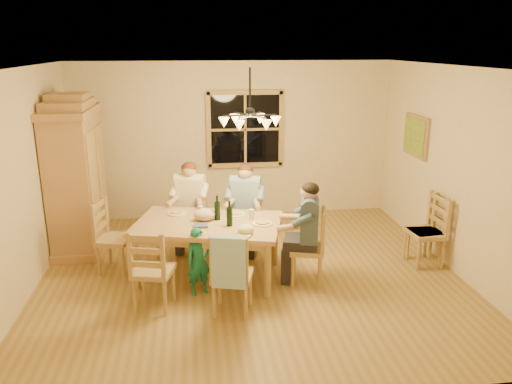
{
  "coord_description": "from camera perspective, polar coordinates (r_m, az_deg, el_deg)",
  "views": [
    {
      "loc": [
        -0.7,
        -6.04,
        2.97
      ],
      "look_at": [
        0.09,
        0.1,
        1.12
      ],
      "focal_mm": 35.0,
      "sensor_mm": 36.0,
      "label": 1
    }
  ],
  "objects": [
    {
      "name": "wine_glass_b",
      "position": [
        6.51,
        -0.54,
        -2.59
      ],
      "size": [
        0.06,
        0.06,
        0.14
      ],
      "primitive_type": "cylinder",
      "color": "silver",
      "rests_on": "dining_table"
    },
    {
      "name": "painting",
      "position": [
        8.12,
        17.78,
        6.1
      ],
      "size": [
        0.06,
        0.78,
        0.64
      ],
      "color": "#A77548",
      "rests_on": "wall_right"
    },
    {
      "name": "adult_woman",
      "position": [
        7.36,
        -7.57,
        -0.36
      ],
      "size": [
        0.47,
        0.5,
        0.87
      ],
      "rotation": [
        0.0,
        0.0,
        2.89
      ],
      "color": "beige",
      "rests_on": "floor"
    },
    {
      "name": "towel",
      "position": [
        5.45,
        -3.12,
        -8.04
      ],
      "size": [
        0.39,
        0.19,
        0.58
      ],
      "primitive_type": "cube",
      "rotation": [
        0.0,
        0.0,
        -0.25
      ],
      "color": "#92B5C6",
      "rests_on": "chair_near_right"
    },
    {
      "name": "wine_bottle_a",
      "position": [
        6.49,
        -4.45,
        -1.81
      ],
      "size": [
        0.08,
        0.08,
        0.33
      ],
      "primitive_type": "cylinder",
      "color": "black",
      "rests_on": "dining_table"
    },
    {
      "name": "child",
      "position": [
        6.17,
        -6.55,
        -7.87
      ],
      "size": [
        0.36,
        0.31,
        0.85
      ],
      "primitive_type": "imported",
      "rotation": [
        0.0,
        0.0,
        0.39
      ],
      "color": "#1A7763",
      "rests_on": "floor"
    },
    {
      "name": "wall_left",
      "position": [
        6.58,
        -25.19,
        0.75
      ],
      "size": [
        0.02,
        5.0,
        2.7
      ],
      "primitive_type": "cube",
      "color": "beige",
      "rests_on": "floor"
    },
    {
      "name": "plate_slate",
      "position": [
        6.37,
        0.74,
        -3.61
      ],
      "size": [
        0.26,
        0.26,
        0.02
      ],
      "primitive_type": "cylinder",
      "color": "white",
      "rests_on": "dining_table"
    },
    {
      "name": "chair_spare_back",
      "position": [
        7.4,
        18.58,
        -5.45
      ],
      "size": [
        0.48,
        0.5,
        0.99
      ],
      "rotation": [
        0.0,
        0.0,
        1.71
      ],
      "color": "#9D7945",
      "rests_on": "floor"
    },
    {
      "name": "chair_spare_front",
      "position": [
        7.34,
        18.79,
        -5.63
      ],
      "size": [
        0.43,
        0.45,
        0.99
      ],
      "rotation": [
        0.0,
        0.0,
        1.56
      ],
      "color": "#9D7945",
      "rests_on": "floor"
    },
    {
      "name": "chair_far_right",
      "position": [
        7.38,
        -1.2,
        -4.59
      ],
      "size": [
        0.53,
        0.52,
        0.99
      ],
      "rotation": [
        0.0,
        0.0,
        2.89
      ],
      "color": "#9D7945",
      "rests_on": "floor"
    },
    {
      "name": "wine_glass_a",
      "position": [
        6.68,
        -6.34,
        -2.17
      ],
      "size": [
        0.06,
        0.06,
        0.14
      ],
      "primitive_type": "cylinder",
      "color": "silver",
      "rests_on": "dining_table"
    },
    {
      "name": "ceiling",
      "position": [
        6.09,
        -0.7,
        14.07
      ],
      "size": [
        5.5,
        5.0,
        0.02
      ],
      "primitive_type": "cube",
      "color": "white",
      "rests_on": "wall_back"
    },
    {
      "name": "wall_right",
      "position": [
        7.14,
        21.84,
        2.29
      ],
      "size": [
        0.02,
        5.0,
        2.7
      ],
      "primitive_type": "cube",
      "color": "beige",
      "rests_on": "floor"
    },
    {
      "name": "floor",
      "position": [
        6.77,
        -0.62,
        -9.42
      ],
      "size": [
        5.5,
        5.5,
        0.0
      ],
      "primitive_type": "plane",
      "color": "olive",
      "rests_on": "ground"
    },
    {
      "name": "armoire",
      "position": [
        7.8,
        -19.81,
        1.41
      ],
      "size": [
        0.66,
        1.4,
        2.3
      ],
      "color": "#A77548",
      "rests_on": "floor"
    },
    {
      "name": "cloth_bundle",
      "position": [
        6.52,
        -5.91,
        -2.59
      ],
      "size": [
        0.28,
        0.22,
        0.15
      ],
      "primitive_type": "ellipsoid",
      "color": "#C5A68F",
      "rests_on": "dining_table"
    },
    {
      "name": "adult_slate_man",
      "position": [
        6.3,
        5.97,
        -3.23
      ],
      "size": [
        0.5,
        0.47,
        0.87
      ],
      "rotation": [
        0.0,
        0.0,
        1.32
      ],
      "color": "#3E4F64",
      "rests_on": "floor"
    },
    {
      "name": "chair_end_right",
      "position": [
        6.5,
        5.83,
        -7.7
      ],
      "size": [
        0.52,
        0.53,
        0.99
      ],
      "rotation": [
        0.0,
        0.0,
        1.32
      ],
      "color": "#9D7945",
      "rests_on": "floor"
    },
    {
      "name": "window",
      "position": [
        8.67,
        -1.25,
        7.17
      ],
      "size": [
        1.3,
        0.06,
        1.3
      ],
      "color": "black",
      "rests_on": "wall_back"
    },
    {
      "name": "chair_near_right",
      "position": [
        5.79,
        -2.72,
        -10.84
      ],
      "size": [
        0.53,
        0.52,
        0.99
      ],
      "rotation": [
        0.0,
        0.0,
        -0.25
      ],
      "color": "#9D7945",
      "rests_on": "floor"
    },
    {
      "name": "chair_near_left",
      "position": [
        6.0,
        -11.59,
        -10.13
      ],
      "size": [
        0.53,
        0.52,
        0.99
      ],
      "rotation": [
        0.0,
        0.0,
        -0.25
      ],
      "color": "#9D7945",
      "rests_on": "floor"
    },
    {
      "name": "adult_plaid_man",
      "position": [
        7.2,
        -1.23,
        -0.6
      ],
      "size": [
        0.47,
        0.5,
        0.87
      ],
      "rotation": [
        0.0,
        0.0,
        2.89
      ],
      "color": "#2D547E",
      "rests_on": "floor"
    },
    {
      "name": "chair_end_left",
      "position": [
        7.02,
        -15.74,
        -6.37
      ],
      "size": [
        0.52,
        0.53,
        0.99
      ],
      "rotation": [
        0.0,
        0.0,
        -1.82
      ],
      "color": "#9D7945",
      "rests_on": "floor"
    },
    {
      "name": "wine_bottle_b",
      "position": [
        6.27,
        -3.05,
        -2.45
      ],
      "size": [
        0.08,
        0.08,
        0.33
      ],
      "primitive_type": "cylinder",
      "color": "black",
      "rests_on": "dining_table"
    },
    {
      "name": "plate_woman",
      "position": [
        6.83,
        -9.0,
        -2.4
      ],
      "size": [
        0.26,
        0.26,
        0.02
      ],
      "primitive_type": "cylinder",
      "color": "white",
      "rests_on": "dining_table"
    },
    {
      "name": "dining_table",
      "position": [
        6.51,
        -5.48,
        -4.25
      ],
      "size": [
        2.07,
        1.56,
        0.76
      ],
      "rotation": [
        0.0,
        0.0,
        -0.25
      ],
      "color": "#B0844E",
      "rests_on": "floor"
    },
    {
      "name": "napkin",
      "position": [
        6.31,
        -6.35,
        -3.85
      ],
      "size": [
        0.21,
        0.18,
        0.03
      ],
      "primitive_type": "cube",
      "rotation": [
        0.0,
        0.0,
        -0.25
      ],
      "color": "#475182",
      "rests_on": "dining_table"
    },
    {
      "name": "chandelier",
      "position": [
        6.15,
        -0.68,
        8.26
      ],
      "size": [
        0.77,
        0.68,
        0.71
      ],
      "color": "black",
      "rests_on": "ceiling"
    },
    {
      "name": "plate_plaid",
      "position": [
        6.71,
        -2.35,
        -2.55
      ],
      "size": [
        0.26,
        0.26,
        0.02
      ],
      "primitive_type": "cylinder",
      "color": "white",
      "rests_on": "dining_table"
    },
    {
      "name": "cap",
      "position": [
        6.05,
        -1.18,
        -4.27
      ],
      "size": [
        0.2,
        0.2,
        0.11
      ],
      "primitive_type": "ellipsoid",
      "color": "beige",
      "rests_on": "dining_table"
    },
    {
      "name": "wall_back",
      "position": [
        8.72,
        -2.58,
        5.88
      ],
      "size": [
        5.5,
        0.02,
        2.7
      ],
      "primitive_type": "cube",
      "color": "beige",
      "rests_on": "floor"
    },
    {
      "name": "chair_far_left",
      "position": [
        7.53,
        -7.41,
        -4.28
      ],
      "size": [
        0.53,
        0.52,
        0.99
      ],
      "rotation": [
        0.0,
        0.0,
        2.89
      ],
      "color": "#9D7945",
      "rests_on": "floor"
    }
  ]
}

